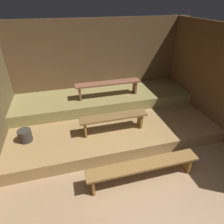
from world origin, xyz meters
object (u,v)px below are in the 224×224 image
Objects in this scene: bench_floor_center at (143,167)px; bench_lower_center at (113,119)px; bench_middle_center at (108,85)px; pail_lower at (25,136)px.

bench_floor_center is 1.39m from bench_lower_center.
bench_middle_center is (0.20, 1.30, 0.32)m from bench_lower_center.
bench_middle_center reaches higher than bench_floor_center.
bench_middle_center is (-0.03, 2.64, 0.63)m from bench_floor_center.
bench_floor_center is 2.72m from bench_middle_center.
bench_middle_center is at bearing 81.35° from bench_lower_center.
bench_middle_center is 2.59m from pail_lower.
bench_floor_center is at bearing -89.34° from bench_middle_center.
bench_lower_center is 1.36m from bench_middle_center.
bench_floor_center is 2.74m from pail_lower.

